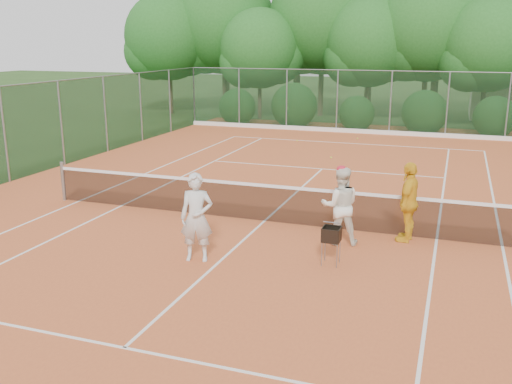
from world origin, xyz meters
TOP-DOWN VIEW (x-y plane):
  - ground at (0.00, 0.00)m, footprint 120.00×120.00m
  - clay_court at (0.00, 0.00)m, footprint 18.00×36.00m
  - tennis_net at (0.00, 0.00)m, footprint 11.97×0.10m
  - player_white at (-0.47, -2.87)m, footprint 0.75×0.59m
  - player_center_grp at (2.07, -0.93)m, footprint 0.99×0.86m
  - player_yellow at (3.46, -0.24)m, footprint 0.61×1.11m
  - ball_hopper at (2.16, -2.21)m, footprint 0.34×0.34m
  - stray_ball_a at (-2.35, 11.63)m, footprint 0.07×0.07m
  - stray_ball_b at (0.10, 13.10)m, footprint 0.07×0.07m
  - stray_ball_c at (-0.10, 8.35)m, footprint 0.07×0.07m
  - court_markings at (0.00, 0.00)m, footprint 11.03×23.83m
  - fence_back at (0.00, 15.00)m, footprint 18.07×0.07m
  - tropical_treeline at (1.43, 20.22)m, footprint 32.10×8.49m

SIDE VIEW (x-z plane):
  - ground at x=0.00m, z-range 0.00..0.00m
  - clay_court at x=0.00m, z-range 0.00..0.02m
  - court_markings at x=0.00m, z-range 0.02..0.03m
  - stray_ball_a at x=-2.35m, z-range 0.02..0.09m
  - stray_ball_b at x=0.10m, z-range 0.02..0.09m
  - stray_ball_c at x=-0.10m, z-range 0.02..0.09m
  - tennis_net at x=0.00m, z-range -0.02..1.08m
  - ball_hopper at x=2.16m, z-range 0.25..1.03m
  - player_center_grp at x=2.07m, z-range 0.01..1.77m
  - player_yellow at x=3.46m, z-range 0.02..1.82m
  - player_white at x=-0.47m, z-range 0.02..1.84m
  - fence_back at x=0.00m, z-range 0.02..3.02m
  - tropical_treeline at x=1.43m, z-range -2.40..12.63m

